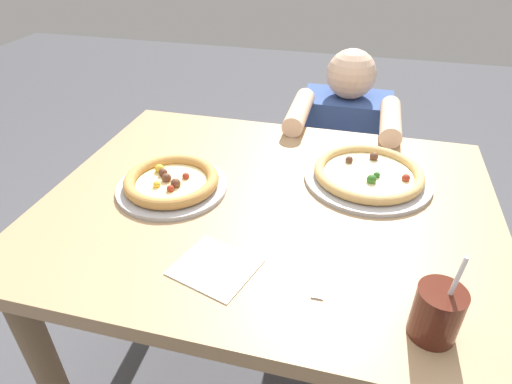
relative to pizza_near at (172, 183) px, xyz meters
name	(u,v)px	position (x,y,z in m)	size (l,w,h in m)	color
ground_plane	(265,373)	(0.26, 0.01, -0.77)	(8.00, 8.00, 0.00)	#4C4C51
dining_table	(268,233)	(0.26, 0.01, -0.13)	(1.15, 0.92, 0.75)	tan
pizza_near	(172,183)	(0.00, 0.00, 0.00)	(0.30, 0.30, 0.04)	#B7B7BC
pizza_far	(368,175)	(0.51, 0.18, 0.00)	(0.35, 0.35, 0.04)	#B7B7BC
drink_cup_colored	(437,313)	(0.64, -0.32, 0.03)	(0.08, 0.08, 0.18)	#4C1E14
paper_napkin	(215,267)	(0.21, -0.26, -0.02)	(0.16, 0.14, 0.00)	white
fork	(323,267)	(0.43, -0.20, -0.02)	(0.02, 0.20, 0.00)	silver
diner_seated	(339,169)	(0.41, 0.74, -0.32)	(0.38, 0.51, 0.95)	#333847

